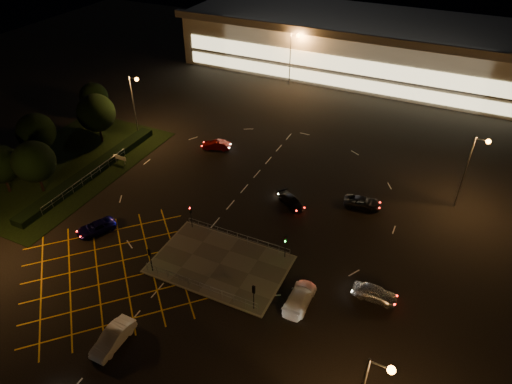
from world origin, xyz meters
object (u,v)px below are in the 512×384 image
at_px(signal_se, 254,293).
at_px(car_east_grey, 363,202).
at_px(signal_nw, 191,212).
at_px(car_far_dkgrey, 291,201).
at_px(car_left_blue, 96,227).
at_px(car_queue_white, 113,338).
at_px(car_approach_white, 300,297).
at_px(signal_ne, 286,242).
at_px(signal_sw, 150,255).
at_px(car_circ_red, 216,145).
at_px(car_right_silver, 375,293).

distance_m(signal_se, car_east_grey, 21.61).
height_order(signal_nw, car_far_dkgrey, signal_nw).
bearing_deg(car_left_blue, car_queue_white, -15.53).
relative_size(car_far_dkgrey, car_approach_white, 0.79).
bearing_deg(signal_nw, signal_ne, 0.00).
relative_size(car_queue_white, car_east_grey, 1.01).
bearing_deg(signal_se, car_approach_white, -144.63).
xyz_separation_m(signal_ne, car_far_dkgrey, (-2.98, 9.31, -1.75)).
xyz_separation_m(signal_nw, car_east_grey, (17.39, 12.87, -1.70)).
relative_size(signal_sw, car_east_grey, 0.66).
distance_m(signal_ne, car_circ_red, 25.71).
height_order(signal_sw, car_right_silver, signal_sw).
xyz_separation_m(car_far_dkgrey, car_approach_white, (6.74, -14.63, 0.16)).
height_order(car_queue_white, car_right_silver, car_queue_white).
xyz_separation_m(signal_sw, car_approach_white, (15.76, 2.67, -1.59)).
bearing_deg(signal_nw, car_left_blue, -151.37).
xyz_separation_m(signal_sw, car_east_grey, (17.39, 20.85, -1.70)).
distance_m(signal_nw, signal_ne, 12.00).
bearing_deg(car_queue_white, car_left_blue, 136.58).
bearing_deg(signal_nw, car_right_silver, -3.97).
distance_m(car_east_grey, car_approach_white, 18.26).
height_order(signal_sw, car_far_dkgrey, signal_sw).
bearing_deg(signal_se, signal_nw, -33.65).
relative_size(signal_nw, car_right_silver, 0.71).
bearing_deg(car_approach_white, car_queue_white, 40.79).
xyz_separation_m(signal_se, car_queue_white, (-9.80, -8.97, -1.58)).
relative_size(car_queue_white, car_far_dkgrey, 1.13).
height_order(signal_nw, car_circ_red, signal_nw).
bearing_deg(car_approach_white, car_left_blue, 0.34).
relative_size(signal_se, car_east_grey, 0.66).
bearing_deg(car_queue_white, car_circ_red, 104.55).
bearing_deg(signal_sw, car_approach_white, -170.39).
bearing_deg(car_far_dkgrey, car_approach_white, -120.85).
height_order(signal_sw, signal_ne, same).
distance_m(car_right_silver, car_approach_white, 7.56).
relative_size(car_left_blue, car_far_dkgrey, 1.07).
relative_size(signal_nw, car_left_blue, 0.69).
height_order(car_queue_white, car_left_blue, car_queue_white).
relative_size(car_east_grey, car_approach_white, 0.89).
bearing_deg(car_far_dkgrey, car_east_grey, -32.61).
xyz_separation_m(signal_se, signal_ne, (0.00, 7.99, 0.00)).
xyz_separation_m(signal_sw, car_right_silver, (22.31, 6.44, -1.61)).
distance_m(signal_nw, car_east_grey, 21.70).
relative_size(signal_nw, car_far_dkgrey, 0.74).
bearing_deg(car_approach_white, signal_sw, 9.77).
distance_m(car_queue_white, car_left_blue, 16.72).
bearing_deg(car_queue_white, car_approach_white, 40.93).
bearing_deg(car_far_dkgrey, car_queue_white, -160.14).
xyz_separation_m(signal_ne, car_east_grey, (5.39, 12.87, -1.70)).
bearing_deg(signal_ne, car_left_blue, -166.14).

